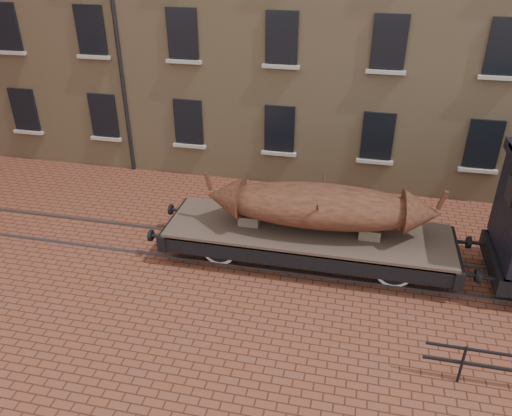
# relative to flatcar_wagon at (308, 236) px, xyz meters

# --- Properties ---
(ground) EXTENTS (90.00, 90.00, 0.00)m
(ground) POSITION_rel_flatcar_wagon_xyz_m (0.76, -0.00, -0.85)
(ground) COLOR brown
(rail_track) EXTENTS (30.00, 1.52, 0.06)m
(rail_track) POSITION_rel_flatcar_wagon_xyz_m (0.76, -0.00, -0.82)
(rail_track) COLOR #59595E
(rail_track) RESTS_ON ground
(flatcar_wagon) EXTENTS (9.03, 2.45, 1.36)m
(flatcar_wagon) POSITION_rel_flatcar_wagon_xyz_m (0.00, 0.00, 0.00)
(flatcar_wagon) COLOR #483A30
(flatcar_wagon) RESTS_ON ground
(iron_boat) EXTENTS (6.53, 2.00, 1.56)m
(iron_boat) POSITION_rel_flatcar_wagon_xyz_m (0.29, -0.00, 1.03)
(iron_boat) COLOR brown
(iron_boat) RESTS_ON flatcar_wagon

